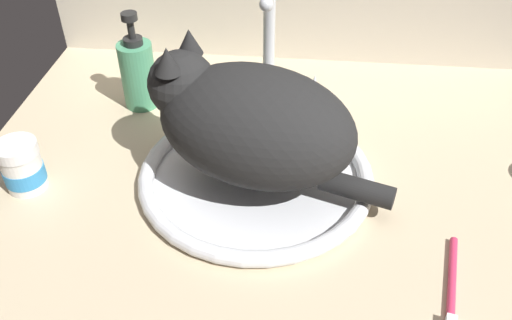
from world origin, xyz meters
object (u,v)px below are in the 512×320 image
(faucet, at_px, (268,65))
(pill_bottle, at_px, (22,167))
(cat, at_px, (245,120))
(sink_basin, at_px, (256,175))
(toothbrush, at_px, (452,287))
(soap_pump_bottle, at_px, (138,73))

(faucet, xyz_separation_m, pill_bottle, (-0.34, -0.25, -0.05))
(cat, relative_size, pill_bottle, 4.62)
(sink_basin, xyz_separation_m, faucet, (0.00, 0.21, 0.07))
(toothbrush, bearing_deg, cat, 146.30)
(sink_basin, relative_size, faucet, 1.55)
(faucet, bearing_deg, cat, -94.62)
(sink_basin, xyz_separation_m, soap_pump_bottle, (-0.23, 0.19, 0.05))
(sink_basin, distance_m, pill_bottle, 0.34)
(pill_bottle, bearing_deg, faucet, 36.87)
(pill_bottle, bearing_deg, sink_basin, 8.04)
(toothbrush, bearing_deg, faucet, 123.97)
(soap_pump_bottle, bearing_deg, faucet, 4.21)
(faucet, distance_m, pill_bottle, 0.42)
(sink_basin, height_order, faucet, faucet)
(sink_basin, relative_size, soap_pump_bottle, 2.02)
(cat, bearing_deg, pill_bottle, -170.64)
(cat, distance_m, soap_pump_bottle, 0.28)
(sink_basin, bearing_deg, soap_pump_bottle, 140.24)
(sink_basin, height_order, toothbrush, sink_basin)
(toothbrush, bearing_deg, sink_basin, 145.46)
(pill_bottle, xyz_separation_m, toothbrush, (0.60, -0.13, -0.03))
(pill_bottle, bearing_deg, cat, 9.36)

